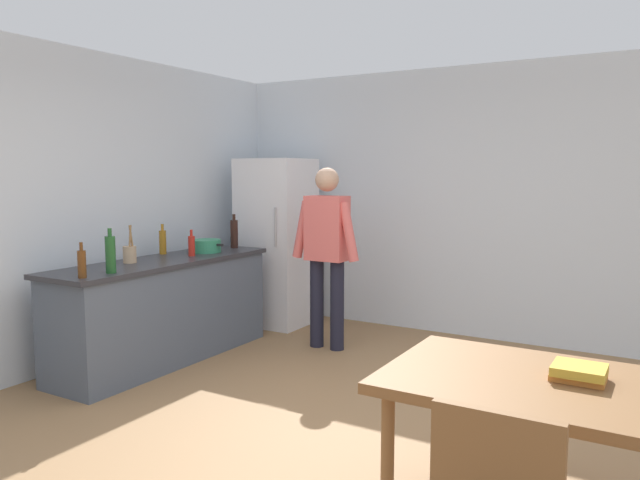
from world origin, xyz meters
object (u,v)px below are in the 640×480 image
(person, at_px, (327,246))
(bottle_wine_green, at_px, (110,254))
(refrigerator, at_px, (277,242))
(bottle_sauce_red, at_px, (192,245))
(bottle_beer_brown, at_px, (82,263))
(cooking_pot, at_px, (206,246))
(bottle_wine_dark, at_px, (234,233))
(book_stack, at_px, (579,373))
(utensil_jar, at_px, (130,254))
(dining_table, at_px, (546,397))
(bottle_oil_amber, at_px, (163,242))

(person, height_order, bottle_wine_green, person)
(refrigerator, height_order, bottle_sauce_red, refrigerator)
(person, relative_size, bottle_beer_brown, 6.54)
(cooking_pot, relative_size, bottle_wine_dark, 1.18)
(refrigerator, distance_m, bottle_sauce_red, 1.30)
(refrigerator, height_order, cooking_pot, refrigerator)
(refrigerator, relative_size, book_stack, 7.98)
(refrigerator, relative_size, utensil_jar, 5.62)
(bottle_sauce_red, xyz_separation_m, bottle_wine_green, (0.13, -1.02, 0.05))
(cooking_pot, height_order, bottle_wine_green, bottle_wine_green)
(bottle_sauce_red, bearing_deg, dining_table, -22.78)
(dining_table, height_order, cooking_pot, cooking_pot)
(dining_table, distance_m, bottle_oil_amber, 3.91)
(bottle_sauce_red, distance_m, book_stack, 3.71)
(book_stack, bearing_deg, bottle_oil_amber, 161.12)
(person, distance_m, bottle_wine_green, 1.97)
(utensil_jar, xyz_separation_m, bottle_oil_amber, (-0.16, 0.54, 0.04))
(dining_table, distance_m, bottle_wine_green, 3.26)
(bottle_wine_green, height_order, bottle_wine_dark, same)
(refrigerator, height_order, utensil_jar, refrigerator)
(bottle_beer_brown, height_order, bottle_oil_amber, bottle_oil_amber)
(person, distance_m, book_stack, 3.23)
(refrigerator, distance_m, bottle_wine_dark, 0.65)
(bottle_oil_amber, bearing_deg, book_stack, -18.88)
(person, xyz_separation_m, bottle_wine_green, (-0.86, -1.77, 0.07))
(refrigerator, relative_size, bottle_sauce_red, 7.50)
(bottle_wine_green, bearing_deg, utensil_jar, 122.55)
(utensil_jar, bearing_deg, book_stack, -11.69)
(dining_table, height_order, utensil_jar, utensil_jar)
(bottle_wine_green, bearing_deg, bottle_oil_amber, 114.29)
(bottle_wine_green, relative_size, book_stack, 1.51)
(utensil_jar, relative_size, bottle_wine_green, 0.94)
(refrigerator, bearing_deg, book_stack, -37.58)
(person, distance_m, bottle_oil_amber, 1.52)
(dining_table, bearing_deg, bottle_wine_dark, 148.54)
(refrigerator, bearing_deg, cooking_pot, -95.39)
(bottle_wine_green, height_order, bottle_oil_amber, bottle_wine_green)
(refrigerator, xyz_separation_m, bottle_wine_dark, (-0.08, -0.63, 0.15))
(refrigerator, distance_m, bottle_wine_green, 2.33)
(cooking_pot, bearing_deg, dining_table, -26.12)
(bottle_wine_green, bearing_deg, cooking_pot, 98.19)
(book_stack, bearing_deg, dining_table, -150.43)
(refrigerator, bearing_deg, bottle_beer_brown, -88.13)
(refrigerator, bearing_deg, dining_table, -39.29)
(bottle_wine_green, bearing_deg, bottle_beer_brown, -90.87)
(bottle_wine_green, bearing_deg, person, 64.02)
(dining_table, height_order, bottle_wine_green, bottle_wine_green)
(person, bearing_deg, bottle_beer_brown, -113.17)
(person, height_order, book_stack, person)
(bottle_sauce_red, height_order, bottle_beer_brown, bottle_beer_brown)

